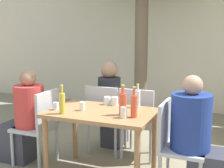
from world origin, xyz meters
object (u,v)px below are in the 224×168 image
Objects in this scene: dining_table_front at (102,120)px; soda_bottle_2 at (134,106)px; water_bottle_3 at (138,98)px; drinking_glass_1 at (82,106)px; patio_chair_2 at (105,115)px; drinking_glass_0 at (107,101)px; person_seated_1 at (199,142)px; patio_chair_1 at (175,141)px; drinking_glass_2 at (115,101)px; oil_cruet_1 at (62,103)px; patio_chair_0 at (40,123)px; drinking_glass_4 at (124,112)px; person_seated_0 at (24,121)px; soda_bottle_0 at (123,103)px; patio_chair_3 at (139,119)px; drinking_glass_3 at (56,106)px; person_seated_2 at (112,109)px.

soda_bottle_2 is at bearing -13.69° from dining_table_front.
water_bottle_3 is 0.63m from drinking_glass_1.
patio_chair_2 is 9.69× the size of drinking_glass_0.
drinking_glass_0 is (-1.10, 0.30, 0.25)m from person_seated_1.
patio_chair_1 reaches higher than drinking_glass_2.
oil_cruet_1 is 0.76m from soda_bottle_2.
drinking_glass_4 is (1.12, -0.15, 0.29)m from patio_chair_0.
person_seated_0 reaches higher than soda_bottle_0.
drinking_glass_1 is (-0.20, -0.05, 0.15)m from dining_table_front.
patio_chair_3 is at bearing 93.27° from soda_bottle_0.
drinking_glass_3 is at bearing -140.30° from drinking_glass_2.
soda_bottle_0 reaches higher than drinking_glass_3.
person_seated_2 reaches higher than soda_bottle_2.
water_bottle_3 is 0.38m from drinking_glass_0.
person_seated_1 is at bearing 2.52° from drinking_glass_1.
oil_cruet_1 reaches higher than patio_chair_3.
soda_bottle_0 is 0.48m from drinking_glass_1.
person_seated_1 reaches higher than patio_chair_1.
person_seated_1 reaches higher than patio_chair_2.
dining_table_front is 0.67m from patio_chair_3.
person_seated_2 is 12.53× the size of drinking_glass_1.
dining_table_front is 11.52× the size of drinking_glass_2.
patio_chair_0 is at bearing 151.61° from oil_cruet_1.
drinking_glass_1 is (-0.15, -0.35, 0.00)m from drinking_glass_0.
person_seated_2 is at bearing 118.63° from soda_bottle_0.
patio_chair_3 is 9.17× the size of drinking_glass_2.
dining_table_front is 12.18× the size of drinking_glass_0.
oil_cruet_1 reaches higher than drinking_glass_2.
patio_chair_1 is 1.34m from person_seated_2.
water_bottle_3 is at bearing 83.19° from soda_bottle_0.
drinking_glass_4 is at bearing -50.49° from drinking_glass_0.
soda_bottle_0 is at bearing -12.75° from dining_table_front.
patio_chair_2 is 0.76× the size of person_seated_2.
patio_chair_0 is 0.94m from drinking_glass_2.
drinking_glass_0 is 0.59m from drinking_glass_4.
drinking_glass_3 is (-0.53, -0.44, -0.01)m from drinking_glass_2.
person_seated_2 is at bearing 115.69° from drinking_glass_2.
oil_cruet_1 is 3.19× the size of drinking_glass_1.
drinking_glass_3 is (-0.15, 0.11, -0.08)m from oil_cruet_1.
person_seated_2 is 1.18m from drinking_glass_4.
drinking_glass_4 is (0.80, -0.01, 0.01)m from drinking_glass_3.
patio_chair_2 is (-0.23, 0.61, -0.12)m from dining_table_front.
soda_bottle_0 is 3.38× the size of drinking_glass_0.
drinking_glass_3 is (-0.75, -0.08, -0.08)m from soda_bottle_0.
person_seated_1 is at bearing 5.35° from drinking_glass_3.
dining_table_front is at bearing 16.38° from drinking_glass_3.
person_seated_2 is 12.11× the size of drinking_glass_2.
drinking_glass_3 is at bearing -162.62° from drinking_glass_1.
drinking_glass_0 reaches higher than dining_table_front.
drinking_glass_0 is 0.38m from drinking_glass_1.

